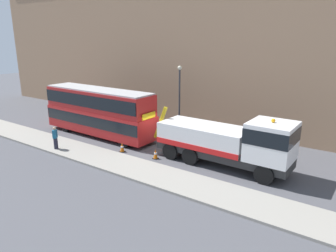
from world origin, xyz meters
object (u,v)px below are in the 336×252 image
object	(u,v)px
recovery_tow_truck	(228,141)
pedestrian_onlooker	(55,138)
double_decker_bus	(99,110)
street_lamp	(179,93)
traffic_cone_midway	(155,154)
traffic_cone_near_bus	(122,147)

from	to	relation	value
recovery_tow_truck	pedestrian_onlooker	bearing A→B (deg)	-158.03
double_decker_bus	street_lamp	world-z (taller)	street_lamp
recovery_tow_truck	double_decker_bus	xyz separation A→B (m)	(-11.98, 0.01, 0.47)
pedestrian_onlooker	street_lamp	bearing A→B (deg)	28.07
double_decker_bus	pedestrian_onlooker	size ratio (longest dim) A/B	6.48
pedestrian_onlooker	traffic_cone_midway	bearing A→B (deg)	-14.36
recovery_tow_truck	traffic_cone_near_bus	distance (m)	7.93
traffic_cone_near_bus	pedestrian_onlooker	bearing A→B (deg)	-148.20
traffic_cone_midway	street_lamp	bearing A→B (deg)	109.97
pedestrian_onlooker	traffic_cone_near_bus	xyz separation A→B (m)	(4.25, 2.64, -0.64)
double_decker_bus	street_lamp	bearing A→B (deg)	48.85
traffic_cone_midway	street_lamp	world-z (taller)	street_lamp
traffic_cone_near_bus	street_lamp	distance (m)	7.89
double_decker_bus	traffic_cone_near_bus	xyz separation A→B (m)	(4.42, -1.94, -1.89)
traffic_cone_midway	recovery_tow_truck	bearing A→B (deg)	18.88
recovery_tow_truck	double_decker_bus	world-z (taller)	double_decker_bus
recovery_tow_truck	traffic_cone_midway	xyz separation A→B (m)	(-4.70, -1.61, -1.42)
double_decker_bus	street_lamp	xyz separation A→B (m)	(4.77, 5.30, 1.24)
traffic_cone_midway	street_lamp	xyz separation A→B (m)	(-2.51, 6.91, 3.13)
traffic_cone_near_bus	traffic_cone_midway	distance (m)	2.88
pedestrian_onlooker	traffic_cone_midway	distance (m)	7.73
recovery_tow_truck	pedestrian_onlooker	distance (m)	12.69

